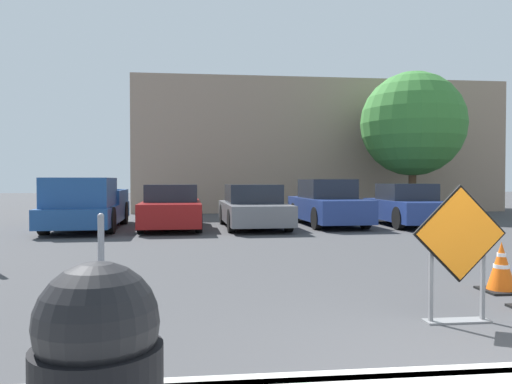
% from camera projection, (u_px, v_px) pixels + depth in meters
% --- Properties ---
extents(ground_plane, '(96.00, 96.00, 0.00)m').
position_uv_depth(ground_plane, '(284.00, 236.00, 13.67)').
color(ground_plane, '#3D3D3F').
extents(curb_lip, '(29.60, 0.20, 0.14)m').
position_uv_depth(curb_lip, '(510.00, 377.00, 3.74)').
color(curb_lip, beige).
rests_on(curb_lip, ground_plane).
extents(road_closed_sign, '(1.05, 0.20, 1.50)m').
position_uv_depth(road_closed_sign, '(459.00, 246.00, 5.37)').
color(road_closed_sign, black).
rests_on(road_closed_sign, ground_plane).
extents(traffic_cone_second, '(0.52, 0.52, 0.69)m').
position_uv_depth(traffic_cone_second, '(501.00, 267.00, 6.90)').
color(traffic_cone_second, black).
rests_on(traffic_cone_second, ground_plane).
extents(pickup_truck, '(2.18, 5.45, 1.61)m').
position_uv_depth(pickup_truck, '(86.00, 206.00, 15.39)').
color(pickup_truck, navy).
rests_on(pickup_truck, ground_plane).
extents(parked_car_nearest, '(1.94, 4.46, 1.40)m').
position_uv_depth(parked_car_nearest, '(172.00, 208.00, 15.87)').
color(parked_car_nearest, maroon).
rests_on(parked_car_nearest, ground_plane).
extents(parked_car_second, '(2.05, 4.65, 1.40)m').
position_uv_depth(parked_car_second, '(253.00, 208.00, 16.15)').
color(parked_car_second, slate).
rests_on(parked_car_second, ground_plane).
extents(parked_car_third, '(1.95, 4.62, 1.57)m').
position_uv_depth(parked_car_third, '(327.00, 204.00, 17.00)').
color(parked_car_third, navy).
rests_on(parked_car_third, ground_plane).
extents(parked_car_fourth, '(1.84, 4.16, 1.42)m').
position_uv_depth(parked_car_fourth, '(407.00, 206.00, 16.81)').
color(parked_car_fourth, navy).
rests_on(parked_car_fourth, ground_plane).
extents(bollard_nearest, '(0.12, 0.12, 0.98)m').
position_uv_depth(bollard_nearest, '(101.00, 240.00, 8.55)').
color(bollard_nearest, gray).
rests_on(bollard_nearest, ground_plane).
extents(building_facade_backdrop, '(18.08, 5.00, 6.38)m').
position_uv_depth(building_facade_backdrop, '(314.00, 148.00, 25.95)').
color(building_facade_backdrop, gray).
rests_on(building_facade_backdrop, ground_plane).
extents(street_tree_behind_lot, '(4.39, 4.39, 6.12)m').
position_uv_depth(street_tree_behind_lot, '(413.00, 124.00, 21.11)').
color(street_tree_behind_lot, '#513823').
rests_on(street_tree_behind_lot, ground_plane).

